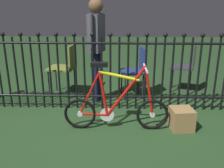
{
  "coord_description": "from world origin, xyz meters",
  "views": [
    {
      "loc": [
        0.17,
        -2.73,
        1.49
      ],
      "look_at": [
        0.06,
        0.21,
        0.55
      ],
      "focal_mm": 38.87,
      "sensor_mm": 36.0,
      "label": 1
    }
  ],
  "objects_px": {
    "person_visitor": "(96,42)",
    "chair_charcoal": "(187,63)",
    "display_crate": "(181,119)",
    "chair_navy": "(137,68)",
    "bicycle": "(116,106)",
    "chair_olive": "(66,65)"
  },
  "relations": [
    {
      "from": "bicycle",
      "to": "chair_charcoal",
      "type": "bearing_deg",
      "value": 49.95
    },
    {
      "from": "chair_olive",
      "to": "person_visitor",
      "type": "xyz_separation_m",
      "value": [
        0.56,
        -0.24,
        0.42
      ]
    },
    {
      "from": "chair_charcoal",
      "to": "chair_navy",
      "type": "bearing_deg",
      "value": -163.51
    },
    {
      "from": "person_visitor",
      "to": "chair_charcoal",
      "type": "bearing_deg",
      "value": 16.42
    },
    {
      "from": "bicycle",
      "to": "chair_navy",
      "type": "distance_m",
      "value": 1.26
    },
    {
      "from": "chair_charcoal",
      "to": "chair_olive",
      "type": "distance_m",
      "value": 2.13
    },
    {
      "from": "display_crate",
      "to": "chair_navy",
      "type": "bearing_deg",
      "value": 113.5
    },
    {
      "from": "person_visitor",
      "to": "chair_navy",
      "type": "bearing_deg",
      "value": 16.31
    },
    {
      "from": "chair_navy",
      "to": "chair_olive",
      "type": "relative_size",
      "value": 0.96
    },
    {
      "from": "bicycle",
      "to": "person_visitor",
      "type": "distance_m",
      "value": 1.24
    },
    {
      "from": "chair_navy",
      "to": "display_crate",
      "type": "relative_size",
      "value": 3.07
    },
    {
      "from": "bicycle",
      "to": "display_crate",
      "type": "distance_m",
      "value": 0.85
    },
    {
      "from": "chair_charcoal",
      "to": "chair_navy",
      "type": "relative_size",
      "value": 1.04
    },
    {
      "from": "chair_charcoal",
      "to": "chair_navy",
      "type": "distance_m",
      "value": 0.94
    },
    {
      "from": "chair_navy",
      "to": "display_crate",
      "type": "xyz_separation_m",
      "value": [
        0.51,
        -1.16,
        -0.38
      ]
    },
    {
      "from": "chair_olive",
      "to": "person_visitor",
      "type": "relative_size",
      "value": 0.54
    },
    {
      "from": "display_crate",
      "to": "person_visitor",
      "type": "bearing_deg",
      "value": 140.06
    },
    {
      "from": "chair_charcoal",
      "to": "chair_olive",
      "type": "bearing_deg",
      "value": -174.19
    },
    {
      "from": "chair_charcoal",
      "to": "display_crate",
      "type": "height_order",
      "value": "chair_charcoal"
    },
    {
      "from": "bicycle",
      "to": "chair_olive",
      "type": "height_order",
      "value": "chair_olive"
    },
    {
      "from": "chair_charcoal",
      "to": "display_crate",
      "type": "relative_size",
      "value": 3.2
    },
    {
      "from": "person_visitor",
      "to": "display_crate",
      "type": "distance_m",
      "value": 1.73
    }
  ]
}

